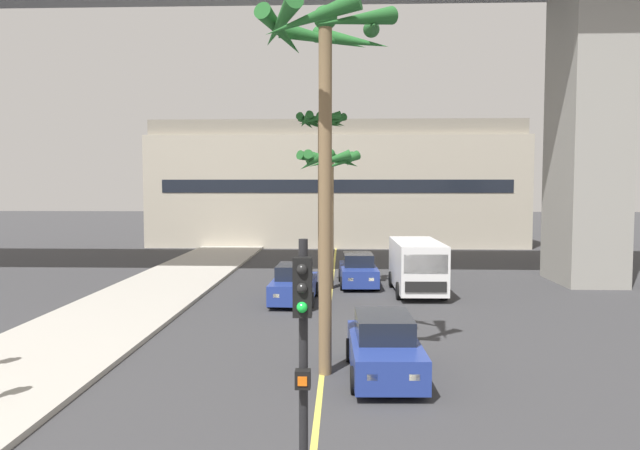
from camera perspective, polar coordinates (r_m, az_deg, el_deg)
The scene contains 11 objects.
sidewalk_left at distance 18.62m, azimuth -25.72°, elevation -11.54°, with size 4.80×80.00×0.15m, color #ADA89E.
lane_stripe_center at distance 24.34m, azimuth 0.91°, elevation -7.74°, with size 0.14×56.00×0.01m, color #DBCC4C.
pier_building_backdrop at distance 49.53m, azimuth 1.58°, elevation 3.85°, with size 29.74×8.04×9.92m.
car_queue_front at distance 29.16m, azimuth 3.67°, elevation -4.39°, with size 1.95×4.16×1.56m.
car_queue_second at distance 25.16m, azimuth -2.50°, elevation -5.71°, with size 1.92×4.14×1.56m.
car_queue_third at distance 15.71m, azimuth 6.13°, elevation -11.59°, with size 1.94×4.15×1.56m.
delivery_van at distance 27.34m, azimuth 9.22°, elevation -3.79°, with size 2.24×5.29×2.36m.
traffic_light_median_near at distance 7.89m, azimuth -1.63°, elevation -12.21°, with size 0.24×0.37×4.20m.
palm_tree_near_median at distance 15.48m, azimuth 0.51°, elevation 14.70°, with size 3.58×3.68×9.36m.
palm_tree_mid_median at distance 27.92m, azimuth 0.87°, elevation 4.55°, with size 3.11×3.09×6.59m.
palm_tree_far_median at distance 33.73m, azimuth 0.15°, elevation 8.08°, with size 2.90×2.95×9.01m.
Camera 1 is at (0.53, 0.16, 4.90)m, focal length 33.54 mm.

